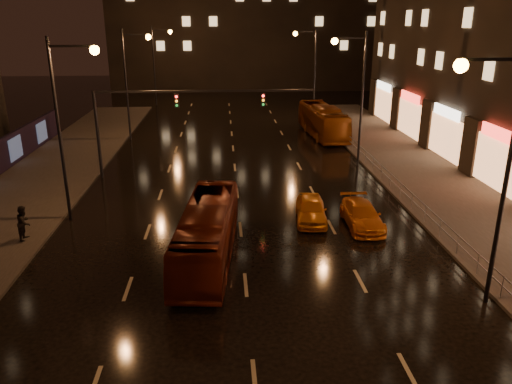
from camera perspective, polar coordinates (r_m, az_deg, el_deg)
ground at (r=36.55m, az=-2.36°, el=1.96°), size 140.00×140.00×0.00m
sidewalk_left at (r=34.22m, az=-25.34°, el=-1.02°), size 7.00×70.00×0.15m
sidewalk_right at (r=34.84m, az=20.67°, el=-0.04°), size 7.00×70.00×0.15m
traffic_signal at (r=35.69m, az=-10.71°, el=9.05°), size 15.31×0.32×6.20m
streetlight_right at (r=19.99m, az=25.53°, el=4.67°), size 2.64×0.50×10.00m
railing_right at (r=36.09m, az=14.14°, el=2.64°), size 0.05×56.00×1.00m
bus_red at (r=23.56m, az=-5.57°, el=-4.63°), size 3.13×9.68×2.65m
bus_curb at (r=49.13m, az=7.62°, el=8.06°), size 3.19×10.81×2.97m
taxi_near at (r=28.16m, az=6.30°, el=-1.98°), size 2.08×4.25×1.39m
taxi_far at (r=27.92m, az=12.02°, el=-2.62°), size 1.85×4.44×1.28m
pedestrian_b at (r=27.89m, az=-24.98°, el=-3.19°), size 0.71×0.90×1.80m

